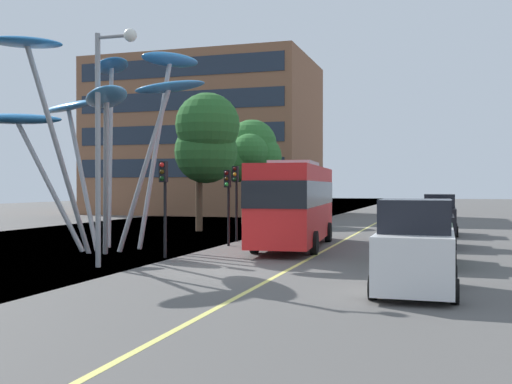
{
  "coord_description": "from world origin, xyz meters",
  "views": [
    {
      "loc": [
        7.04,
        -18.73,
        2.75
      ],
      "look_at": [
        -0.88,
        6.7,
        2.5
      ],
      "focal_mm": 42.66,
      "sensor_mm": 36.0,
      "label": 1
    }
  ],
  "objects_px": {
    "leaf_sculpture": "(93,100)",
    "traffic_light_kerb_far": "(228,191)",
    "car_side_street": "(440,216)",
    "traffic_light_kerb_near": "(164,188)",
    "car_parked_mid": "(427,237)",
    "traffic_light_island_mid": "(236,187)",
    "red_bus": "(294,201)",
    "traffic_light_opposite": "(269,192)",
    "car_parked_far": "(432,225)",
    "car_parked_near": "(416,250)",
    "street_lamp": "(106,118)"
  },
  "relations": [
    {
      "from": "leaf_sculpture",
      "to": "traffic_light_kerb_far",
      "type": "height_order",
      "value": "leaf_sculpture"
    },
    {
      "from": "car_side_street",
      "to": "traffic_light_kerb_near",
      "type": "bearing_deg",
      "value": -124.08
    },
    {
      "from": "traffic_light_kerb_near",
      "to": "car_parked_mid",
      "type": "relative_size",
      "value": 0.91
    },
    {
      "from": "leaf_sculpture",
      "to": "traffic_light_island_mid",
      "type": "height_order",
      "value": "leaf_sculpture"
    },
    {
      "from": "car_parked_mid",
      "to": "red_bus",
      "type": "bearing_deg",
      "value": 143.32
    },
    {
      "from": "traffic_light_opposite",
      "to": "traffic_light_kerb_near",
      "type": "bearing_deg",
      "value": -92.34
    },
    {
      "from": "traffic_light_kerb_far",
      "to": "traffic_light_opposite",
      "type": "relative_size",
      "value": 1.05
    },
    {
      "from": "car_side_street",
      "to": "traffic_light_opposite",
      "type": "bearing_deg",
      "value": -167.58
    },
    {
      "from": "leaf_sculpture",
      "to": "traffic_light_island_mid",
      "type": "bearing_deg",
      "value": 56.35
    },
    {
      "from": "traffic_light_kerb_far",
      "to": "traffic_light_opposite",
      "type": "distance_m",
      "value": 7.54
    },
    {
      "from": "traffic_light_kerb_far",
      "to": "traffic_light_island_mid",
      "type": "bearing_deg",
      "value": 99.66
    },
    {
      "from": "traffic_light_kerb_near",
      "to": "car_parked_far",
      "type": "relative_size",
      "value": 0.97
    },
    {
      "from": "traffic_light_opposite",
      "to": "car_side_street",
      "type": "relative_size",
      "value": 0.74
    },
    {
      "from": "traffic_light_kerb_far",
      "to": "traffic_light_kerb_near",
      "type": "bearing_deg",
      "value": -98.14
    },
    {
      "from": "car_parked_near",
      "to": "car_parked_mid",
      "type": "xyz_separation_m",
      "value": [
        0.12,
        6.09,
        -0.16
      ]
    },
    {
      "from": "traffic_light_opposite",
      "to": "car_parked_far",
      "type": "bearing_deg",
      "value": -29.24
    },
    {
      "from": "red_bus",
      "to": "car_parked_far",
      "type": "height_order",
      "value": "red_bus"
    },
    {
      "from": "traffic_light_opposite",
      "to": "car_parked_mid",
      "type": "relative_size",
      "value": 0.82
    },
    {
      "from": "street_lamp",
      "to": "red_bus",
      "type": "bearing_deg",
      "value": 62.13
    },
    {
      "from": "leaf_sculpture",
      "to": "traffic_light_opposite",
      "type": "distance_m",
      "value": 12.96
    },
    {
      "from": "traffic_light_opposite",
      "to": "car_side_street",
      "type": "bearing_deg",
      "value": 12.42
    },
    {
      "from": "car_parked_near",
      "to": "car_side_street",
      "type": "height_order",
      "value": "car_parked_near"
    },
    {
      "from": "red_bus",
      "to": "car_parked_mid",
      "type": "distance_m",
      "value": 7.4
    },
    {
      "from": "car_parked_far",
      "to": "red_bus",
      "type": "bearing_deg",
      "value": -160.79
    },
    {
      "from": "leaf_sculpture",
      "to": "car_parked_mid",
      "type": "height_order",
      "value": "leaf_sculpture"
    },
    {
      "from": "traffic_light_island_mid",
      "to": "car_parked_near",
      "type": "bearing_deg",
      "value": -53.32
    },
    {
      "from": "car_parked_mid",
      "to": "street_lamp",
      "type": "height_order",
      "value": "street_lamp"
    },
    {
      "from": "traffic_light_kerb_far",
      "to": "traffic_light_opposite",
      "type": "height_order",
      "value": "traffic_light_kerb_far"
    },
    {
      "from": "car_side_street",
      "to": "street_lamp",
      "type": "relative_size",
      "value": 0.56
    },
    {
      "from": "traffic_light_kerb_near",
      "to": "traffic_light_kerb_far",
      "type": "relative_size",
      "value": 1.06
    },
    {
      "from": "traffic_light_kerb_near",
      "to": "car_side_street",
      "type": "xyz_separation_m",
      "value": [
        9.98,
        14.75,
        -1.6
      ]
    },
    {
      "from": "red_bus",
      "to": "car_parked_near",
      "type": "bearing_deg",
      "value": -61.22
    },
    {
      "from": "traffic_light_kerb_far",
      "to": "traffic_light_island_mid",
      "type": "relative_size",
      "value": 0.93
    },
    {
      "from": "red_bus",
      "to": "car_parked_mid",
      "type": "height_order",
      "value": "red_bus"
    },
    {
      "from": "car_side_street",
      "to": "leaf_sculpture",
      "type": "bearing_deg",
      "value": -135.22
    },
    {
      "from": "traffic_light_kerb_near",
      "to": "street_lamp",
      "type": "relative_size",
      "value": 0.46
    },
    {
      "from": "traffic_light_kerb_far",
      "to": "car_parked_near",
      "type": "relative_size",
      "value": 0.88
    },
    {
      "from": "red_bus",
      "to": "car_parked_mid",
      "type": "xyz_separation_m",
      "value": [
        5.86,
        -4.37,
        -1.14
      ]
    },
    {
      "from": "red_bus",
      "to": "leaf_sculpture",
      "type": "bearing_deg",
      "value": -150.13
    },
    {
      "from": "street_lamp",
      "to": "traffic_light_kerb_far",
      "type": "bearing_deg",
      "value": 80.18
    },
    {
      "from": "traffic_light_kerb_near",
      "to": "car_parked_mid",
      "type": "height_order",
      "value": "traffic_light_kerb_near"
    },
    {
      "from": "traffic_light_island_mid",
      "to": "car_side_street",
      "type": "bearing_deg",
      "value": 37.69
    },
    {
      "from": "red_bus",
      "to": "leaf_sculpture",
      "type": "xyz_separation_m",
      "value": [
        -7.58,
        -4.35,
        4.27
      ]
    },
    {
      "from": "red_bus",
      "to": "traffic_light_island_mid",
      "type": "bearing_deg",
      "value": 151.46
    },
    {
      "from": "car_parked_near",
      "to": "street_lamp",
      "type": "xyz_separation_m",
      "value": [
        -10.22,
        2.0,
        3.94
      ]
    },
    {
      "from": "traffic_light_kerb_far",
      "to": "car_parked_far",
      "type": "distance_m",
      "value": 9.42
    },
    {
      "from": "traffic_light_kerb_far",
      "to": "street_lamp",
      "type": "bearing_deg",
      "value": -99.82
    },
    {
      "from": "leaf_sculpture",
      "to": "car_side_street",
      "type": "relative_size",
      "value": 2.24
    },
    {
      "from": "traffic_light_island_mid",
      "to": "red_bus",
      "type": "bearing_deg",
      "value": -28.54
    },
    {
      "from": "car_side_street",
      "to": "traffic_light_kerb_far",
      "type": "bearing_deg",
      "value": -133.86
    }
  ]
}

